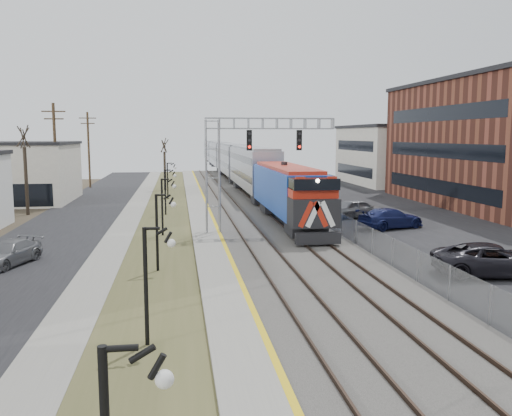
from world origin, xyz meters
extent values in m
cube|color=black|center=(-11.50, 35.00, 0.02)|extent=(7.00, 120.00, 0.04)
cube|color=gray|center=(-7.00, 35.00, 0.04)|extent=(2.00, 120.00, 0.08)
cube|color=#494A27|center=(-4.00, 35.00, 0.03)|extent=(4.00, 120.00, 0.06)
cube|color=gray|center=(-1.00, 35.00, 0.12)|extent=(2.00, 120.00, 0.24)
cube|color=#595651|center=(4.00, 35.00, 0.10)|extent=(8.00, 120.00, 0.20)
cube|color=black|center=(16.00, 35.00, 0.02)|extent=(16.00, 120.00, 0.04)
cube|color=gold|center=(-0.12, 35.00, 0.24)|extent=(0.24, 120.00, 0.01)
cube|color=#2D2119|center=(1.25, 35.00, 0.28)|extent=(0.08, 120.00, 0.15)
cube|color=#2D2119|center=(2.75, 35.00, 0.28)|extent=(0.08, 120.00, 0.15)
cube|color=#2D2119|center=(4.75, 35.00, 0.28)|extent=(0.08, 120.00, 0.15)
cube|color=#2D2119|center=(6.25, 35.00, 0.28)|extent=(0.08, 120.00, 0.15)
cube|color=#143DA4|center=(5.50, 30.81, 2.47)|extent=(3.00, 17.00, 4.25)
cube|color=black|center=(5.50, 22.11, 0.70)|extent=(2.80, 0.50, 0.70)
cube|color=gray|center=(5.50, 51.11, 3.01)|extent=(3.00, 22.00, 5.33)
cube|color=gray|center=(5.50, 73.91, 3.01)|extent=(3.00, 22.00, 5.33)
cube|color=gray|center=(5.50, 96.71, 3.01)|extent=(3.00, 22.00, 5.33)
cube|color=gray|center=(5.50, 119.51, 3.01)|extent=(3.00, 22.00, 5.33)
cube|color=gray|center=(-0.50, 28.00, 4.00)|extent=(1.00, 1.00, 8.00)
cube|color=gray|center=(3.50, 28.00, 7.75)|extent=(9.00, 0.80, 0.80)
cube|color=black|center=(2.00, 27.55, 6.60)|extent=(0.35, 0.25, 1.40)
cube|color=black|center=(5.50, 27.55, 6.60)|extent=(0.35, 0.25, 1.40)
cylinder|color=black|center=(-4.00, 8.00, 2.00)|extent=(0.14, 0.14, 4.00)
cylinder|color=black|center=(-4.00, 18.00, 2.00)|extent=(0.14, 0.14, 4.00)
cylinder|color=black|center=(-4.00, 28.00, 2.00)|extent=(0.14, 0.14, 4.00)
cylinder|color=black|center=(-4.00, 38.00, 2.00)|extent=(0.14, 0.14, 4.00)
cylinder|color=black|center=(-4.00, 50.00, 2.00)|extent=(0.14, 0.14, 4.00)
cylinder|color=#4C3823|center=(-14.50, 45.00, 5.00)|extent=(0.28, 0.28, 10.00)
cylinder|color=#4C3823|center=(-14.50, 65.00, 5.00)|extent=(0.28, 0.28, 10.00)
cube|color=gray|center=(8.20, 35.00, 0.80)|extent=(0.04, 120.00, 1.60)
cube|color=beige|center=(-21.00, 50.00, 3.00)|extent=(14.00, 12.00, 6.00)
cube|color=beige|center=(30.00, 65.00, 4.00)|extent=(16.00, 18.00, 8.00)
cylinder|color=#382D23|center=(-16.00, 40.00, 2.97)|extent=(0.30, 0.30, 5.95)
cylinder|color=#382D23|center=(-4.50, 60.00, 2.45)|extent=(0.30, 0.30, 4.90)
imported|color=black|center=(12.43, 14.64, 0.80)|extent=(6.16, 3.63, 1.61)
imported|color=navy|center=(12.80, 28.61, 0.75)|extent=(5.60, 3.61, 1.51)
imported|color=slate|center=(12.24, 33.93, 0.79)|extent=(4.82, 2.36, 1.58)
imported|color=slate|center=(-11.96, 20.45, 0.64)|extent=(3.19, 4.79, 1.29)
camera|label=1|loc=(-2.91, -9.48, 6.92)|focal=38.00mm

